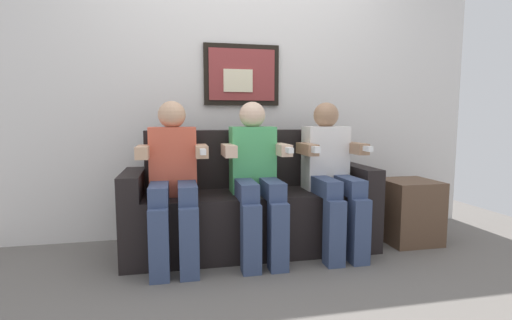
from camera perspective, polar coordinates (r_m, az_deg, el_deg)
name	(u,v)px	position (r m, az deg, el deg)	size (l,w,h in m)	color
ground_plane	(261,264)	(2.63, 0.70, -15.73)	(5.51, 5.51, 0.00)	#66605B
back_wall_assembly	(241,81)	(3.20, -2.33, 11.98)	(4.24, 0.10, 2.60)	silver
couch	(251,208)	(2.83, -0.74, -7.43)	(1.84, 0.58, 0.90)	black
person_on_left	(173,176)	(2.56, -12.62, -2.37)	(0.46, 0.56, 1.11)	#D8593F
person_in_middle	(256,173)	(2.62, -0.03, -2.04)	(0.46, 0.56, 1.11)	#4CB266
person_on_right	(331,171)	(2.79, 11.50, -1.63)	(0.46, 0.56, 1.11)	white
side_table_right	(409,211)	(3.25, 22.43, -7.27)	(0.40, 0.40, 0.50)	brown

